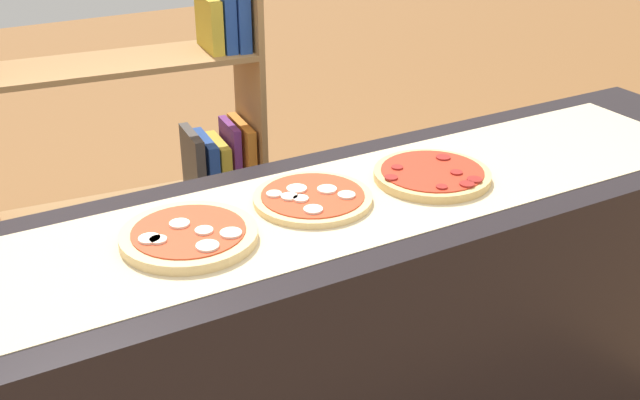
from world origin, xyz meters
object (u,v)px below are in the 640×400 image
Objects in this scene: pizza_mozzarella_0 at (188,235)px; bookshelf at (162,157)px; pizza_pepperoni_2 at (432,175)px; pizza_mozzarella_1 at (313,198)px.

pizza_mozzarella_0 is 1.05m from bookshelf.
pizza_mozzarella_0 reaches higher than pizza_pepperoni_2.
pizza_mozzarella_1 is 0.18× the size of bookshelf.
pizza_mozzarella_1 is at bearing 5.66° from pizza_mozzarella_0.
pizza_mozzarella_1 is 0.99m from bookshelf.
pizza_pepperoni_2 is 0.18× the size of bookshelf.
pizza_pepperoni_2 is at bearing -70.88° from bookshelf.
pizza_mozzarella_0 is 1.01× the size of pizza_pepperoni_2.
pizza_mozzarella_1 is 0.96× the size of pizza_pepperoni_2.
bookshelf reaches higher than pizza_mozzarella_1.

